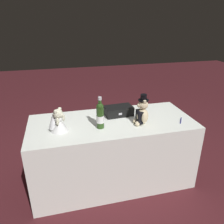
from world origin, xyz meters
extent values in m
plane|color=#47191E|center=(0.00, 0.00, 0.00)|extent=(12.00, 12.00, 0.00)
cube|color=white|center=(0.00, 0.00, 0.35)|extent=(1.63, 0.71, 0.71)
ellipsoid|color=beige|center=(0.27, -0.13, 0.79)|extent=(0.11, 0.10, 0.16)
cube|color=black|center=(0.24, -0.13, 0.79)|extent=(0.05, 0.10, 0.12)
sphere|color=beige|center=(0.27, -0.13, 0.91)|extent=(0.09, 0.09, 0.09)
sphere|color=beige|center=(0.23, -0.13, 0.91)|extent=(0.04, 0.04, 0.04)
sphere|color=beige|center=(0.27, -0.10, 0.95)|extent=(0.04, 0.04, 0.04)
sphere|color=beige|center=(0.27, -0.16, 0.95)|extent=(0.04, 0.04, 0.04)
ellipsoid|color=beige|center=(0.25, -0.07, 0.80)|extent=(0.03, 0.03, 0.09)
ellipsoid|color=beige|center=(0.25, -0.19, 0.80)|extent=(0.03, 0.03, 0.09)
sphere|color=beige|center=(0.21, -0.10, 0.73)|extent=(0.05, 0.05, 0.05)
sphere|color=beige|center=(0.21, -0.16, 0.73)|extent=(0.05, 0.05, 0.05)
cylinder|color=black|center=(0.27, -0.13, 0.96)|extent=(0.10, 0.10, 0.01)
cylinder|color=black|center=(0.27, -0.13, 0.98)|extent=(0.06, 0.06, 0.05)
cone|color=white|center=(-0.51, -0.07, 0.77)|extent=(0.16, 0.16, 0.13)
ellipsoid|color=white|center=(-0.51, -0.07, 0.83)|extent=(0.07, 0.07, 0.06)
sphere|color=beige|center=(-0.51, -0.07, 0.88)|extent=(0.09, 0.09, 0.09)
sphere|color=beige|center=(-0.48, -0.10, 0.87)|extent=(0.04, 0.04, 0.04)
sphere|color=beige|center=(-0.53, -0.10, 0.91)|extent=(0.03, 0.03, 0.03)
sphere|color=beige|center=(-0.49, -0.05, 0.91)|extent=(0.03, 0.03, 0.03)
ellipsoid|color=beige|center=(-0.52, -0.12, 0.82)|extent=(0.03, 0.03, 0.07)
ellipsoid|color=beige|center=(-0.47, -0.05, 0.82)|extent=(0.03, 0.03, 0.07)
cone|color=white|center=(-0.55, -0.04, 0.81)|extent=(0.18, 0.18, 0.16)
cylinder|color=#28481A|center=(-0.14, -0.11, 0.81)|extent=(0.07, 0.07, 0.20)
sphere|color=#28481A|center=(-0.14, -0.11, 0.92)|extent=(0.07, 0.07, 0.07)
cylinder|color=#28481A|center=(-0.14, -0.11, 0.97)|extent=(0.03, 0.03, 0.08)
cylinder|color=silver|center=(-0.14, -0.11, 1.00)|extent=(0.03, 0.03, 0.03)
cylinder|color=white|center=(-0.14, -0.11, 0.80)|extent=(0.07, 0.07, 0.07)
cylinder|color=navy|center=(0.67, -0.16, 0.71)|extent=(0.08, 0.12, 0.01)
cone|color=silver|center=(0.71, -0.10, 0.71)|extent=(0.01, 0.02, 0.01)
cube|color=black|center=(0.11, 0.13, 0.76)|extent=(0.30, 0.19, 0.09)
cube|color=#B7B7BF|center=(0.10, 0.05, 0.76)|extent=(0.04, 0.01, 0.02)
camera|label=1|loc=(-0.48, -1.91, 1.66)|focal=35.34mm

